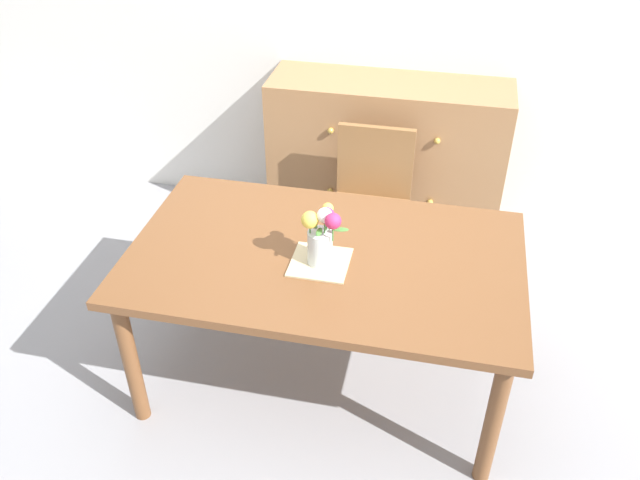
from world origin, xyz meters
The scene contains 6 objects.
ground_plane centered at (0.00, 0.00, 0.00)m, with size 12.00×12.00×0.00m, color #939399.
dining_table centered at (0.00, 0.00, 0.66)m, with size 1.70×1.02×0.74m.
chair_far centered at (0.08, 0.85, 0.52)m, with size 0.42×0.42×0.90m.
dresser centered at (0.10, 1.33, 0.50)m, with size 1.40×0.47×1.00m.
placemat centered at (-0.01, -0.07, 0.75)m, with size 0.24×0.24×0.01m, color #CCB789.
flower_vase centered at (0.00, -0.07, 0.90)m, with size 0.19×0.16×0.27m.
Camera 1 is at (0.45, -2.19, 2.42)m, focal length 36.38 mm.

